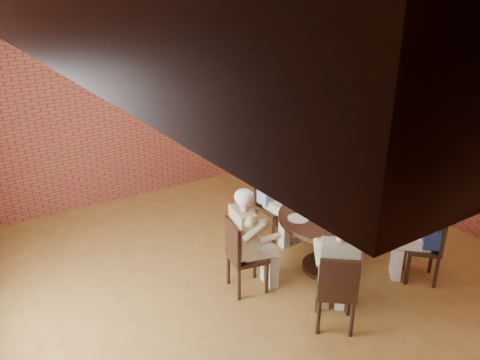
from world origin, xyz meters
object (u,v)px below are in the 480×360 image
diner_b (276,191)px  diner_e (425,234)px  diner_c (247,241)px  chair_e (430,244)px  chair_b (272,200)px  chair_c (241,253)px  dining_table (331,232)px  diner_a (367,196)px  chair_d (337,289)px  smartphone (372,225)px  diner_d (337,273)px  chair_a (368,204)px

diner_b → diner_e: 2.02m
diner_c → chair_e: (1.94, -1.03, -0.16)m
chair_b → diner_b: 0.19m
chair_b → chair_c: 1.48m
chair_b → chair_e: chair_b is taller
dining_table → diner_c: size_ratio=1.02×
diner_a → chair_d: size_ratio=1.40×
diner_b → chair_d: size_ratio=1.53×
dining_table → diner_c: bearing=168.9°
chair_c → diner_c: bearing=-90.0°
diner_a → chair_d: (-1.74, -1.23, -0.14)m
chair_b → smartphone: (0.26, -1.60, 0.23)m
diner_b → chair_e: size_ratio=1.55×
diner_a → diner_e: size_ratio=1.01×
diner_a → chair_d: bearing=-74.2°
diner_a → diner_c: bearing=-105.8°
diner_c → smartphone: (1.32, -0.64, 0.11)m
chair_d → diner_d: bearing=-90.0°
diner_e → chair_c: bearing=-72.6°
chair_a → chair_c: bearing=-105.8°
chair_e → smartphone: size_ratio=6.77×
diner_a → chair_c: diner_a is taller
diner_c → dining_table: bearing=-90.0°
chair_a → diner_b: 1.32m
diner_a → chair_b: 1.32m
chair_a → dining_table: bearing=-90.0°
chair_d → diner_e: diner_e is taller
chair_e → chair_d: bearing=-43.5°
dining_table → diner_d: (-0.69, -0.82, 0.11)m
chair_c → smartphone: size_ratio=6.95×
diner_a → diner_b: 1.26m
chair_c → smartphone: bearing=-104.2°
diner_d → diner_e: diner_d is taller
chair_a → diner_a: size_ratio=0.71×
diner_c → diner_b: bearing=-39.9°
dining_table → chair_e: bearing=-44.2°
diner_b → chair_d: diner_b is taller
diner_b → diner_d: diner_b is taller
diner_a → chair_a: bearing=90.0°
chair_d → diner_a: bearing=-104.5°
chair_e → diner_e: 0.15m
chair_d → chair_e: size_ratio=1.02×
dining_table → diner_a: bearing=19.5°
diner_d → chair_b: bearing=-68.0°
dining_table → chair_a: (1.07, 0.38, -0.04)m
diner_a → smartphone: (-0.77, -0.78, 0.12)m
chair_e → chair_c: bearing=-73.2°
chair_e → smartphone: chair_e is taller
chair_a → chair_c: size_ratio=0.98×
chair_a → diner_d: (-1.76, -1.19, 0.15)m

